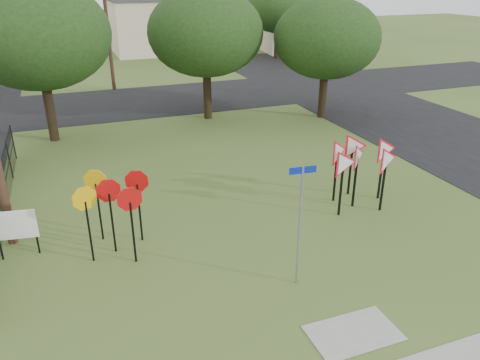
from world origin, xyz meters
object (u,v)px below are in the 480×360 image
Objects in this scene: yield_sign_cluster at (360,157)px; info_board at (15,227)px; street_name_sign at (300,220)px; stop_sign_cluster at (112,197)px.

yield_sign_cluster is 10.73m from info_board.
yield_sign_cluster is (3.98, 3.34, -0.11)m from street_name_sign.
stop_sign_cluster reaches higher than info_board.
stop_sign_cluster is at bearing -13.93° from info_board.
yield_sign_cluster is at bearing 39.98° from street_name_sign.
street_name_sign is 1.08× the size of yield_sign_cluster.
stop_sign_cluster is 0.76× the size of yield_sign_cluster.
street_name_sign reaches higher than yield_sign_cluster.
info_board is at bearing 150.02° from street_name_sign.
info_board is at bearing 177.16° from yield_sign_cluster.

